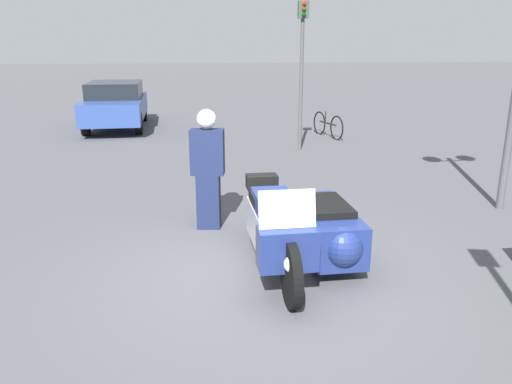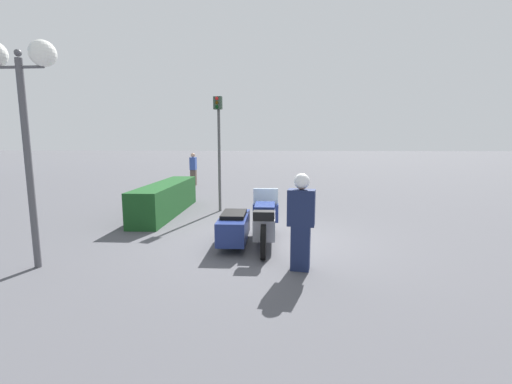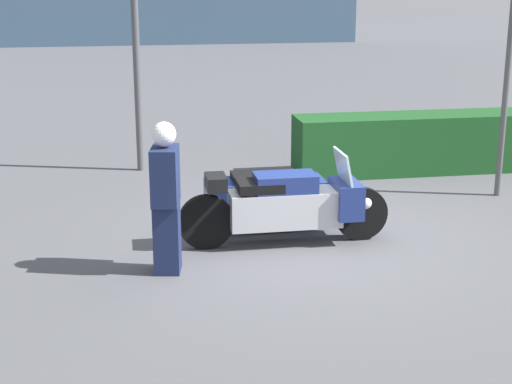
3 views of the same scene
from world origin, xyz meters
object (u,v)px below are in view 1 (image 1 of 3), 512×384
object	(u,v)px
bicycle_parked	(328,125)
parked_car_background	(116,103)
officer_rider	(208,166)
police_motorcycle	(302,229)
traffic_light_far	(302,55)

from	to	relation	value
bicycle_parked	parked_car_background	bearing A→B (deg)	-125.83
officer_rider	parked_car_background	xyz separation A→B (m)	(-9.95, -2.43, -0.12)
bicycle_parked	police_motorcycle	bearing A→B (deg)	-31.08
police_motorcycle	parked_car_background	bearing A→B (deg)	-163.31
officer_rider	bicycle_parked	world-z (taller)	officer_rider
police_motorcycle	traffic_light_far	distance (m)	7.39
parked_car_background	traffic_light_far	bearing A→B (deg)	-132.48
police_motorcycle	bicycle_parked	xyz separation A→B (m)	(-8.77, 2.91, -0.14)
traffic_light_far	bicycle_parked	size ratio (longest dim) A/B	2.12
police_motorcycle	bicycle_parked	size ratio (longest dim) A/B	1.56
police_motorcycle	traffic_light_far	size ratio (longest dim) A/B	0.73
traffic_light_far	parked_car_background	distance (m)	7.00
parked_car_background	officer_rider	bearing A→B (deg)	-167.08
parked_car_background	police_motorcycle	bearing A→B (deg)	-164.03
police_motorcycle	traffic_light_far	world-z (taller)	traffic_light_far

